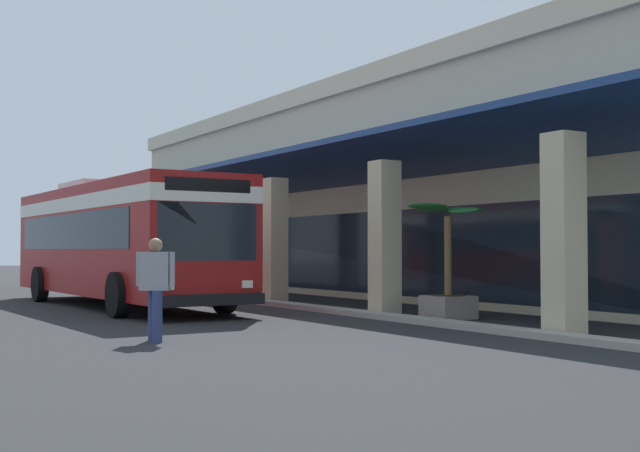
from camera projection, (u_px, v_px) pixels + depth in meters
The scene contains 6 objects.
ground at pixel (346, 294), 28.03m from camera, with size 120.00×120.00×0.00m, color #262628.
curb_strip at pixel (217, 297), 25.50m from camera, with size 38.36×0.50×0.12m, color #9E998E.
plaza_building at pixel (462, 195), 30.51m from camera, with size 32.27×15.74×6.95m.
transit_bus at pixel (119, 236), 22.06m from camera, with size 11.28×3.04×3.34m.
pedestrian at pixel (155, 283), 13.52m from camera, with size 0.52×0.52×1.67m.
potted_palm at pixel (448, 291), 18.04m from camera, with size 1.99×1.91×2.50m.
Camera 1 is at (23.70, -7.08, 1.47)m, focal length 47.20 mm.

